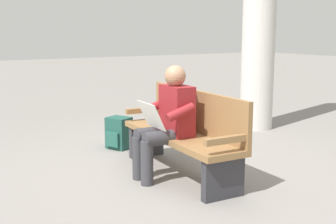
{
  "coord_description": "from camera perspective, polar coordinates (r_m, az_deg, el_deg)",
  "views": [
    {
      "loc": [
        -3.85,
        2.49,
        1.53
      ],
      "look_at": [
        -0.01,
        0.15,
        0.7
      ],
      "focal_mm": 47.48,
      "sensor_mm": 36.0,
      "label": 1
    }
  ],
  "objects": [
    {
      "name": "person_seated",
      "position": [
        4.57,
        -0.08,
        -0.92
      ],
      "size": [
        0.58,
        0.59,
        1.18
      ],
      "rotation": [
        0.0,
        0.0,
        -0.04
      ],
      "color": "maroon",
      "rests_on": "ground"
    },
    {
      "name": "backpack",
      "position": [
        5.85,
        -6.35,
        -2.72
      ],
      "size": [
        0.36,
        0.35,
        0.41
      ],
      "rotation": [
        0.0,
        0.0,
        0.45
      ],
      "color": "#1E4C42",
      "rests_on": "ground"
    },
    {
      "name": "ground_plane",
      "position": [
        4.84,
        1.45,
        -7.99
      ],
      "size": [
        40.0,
        40.0,
        0.0
      ],
      "primitive_type": "plane",
      "color": "gray"
    },
    {
      "name": "bench_near",
      "position": [
        4.75,
        2.21,
        -2.59
      ],
      "size": [
        1.82,
        0.56,
        0.9
      ],
      "rotation": [
        0.0,
        0.0,
        -0.04
      ],
      "color": "olive",
      "rests_on": "ground"
    }
  ]
}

